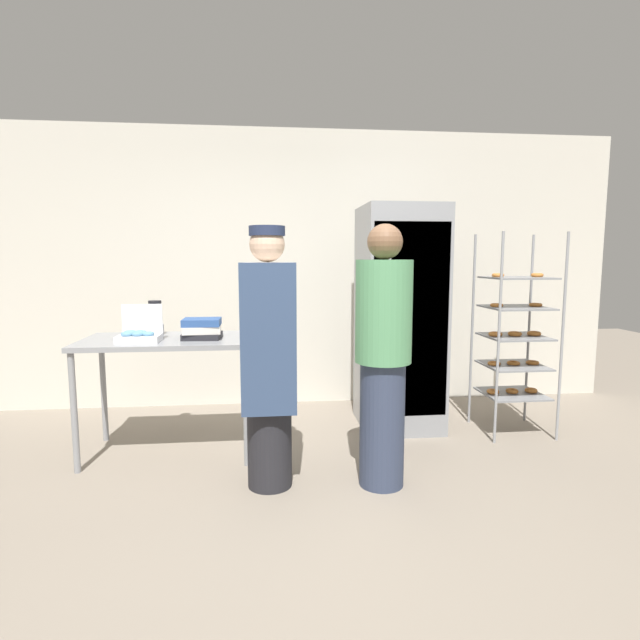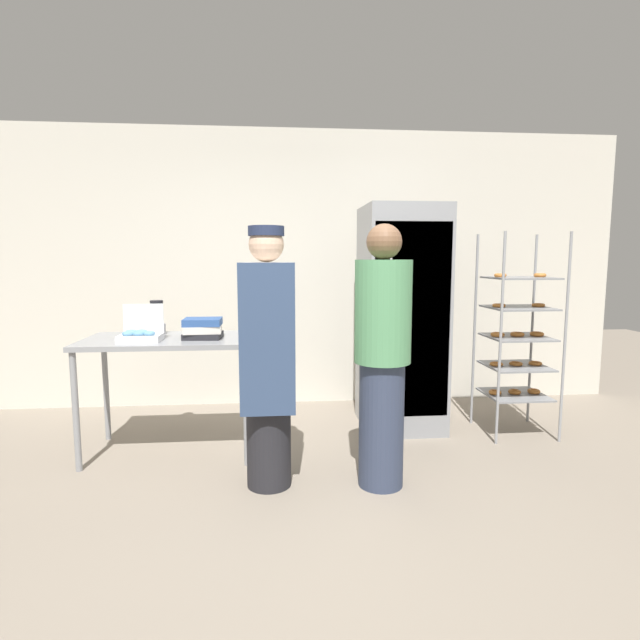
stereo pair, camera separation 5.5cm
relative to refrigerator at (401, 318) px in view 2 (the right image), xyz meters
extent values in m
plane|color=gray|center=(-0.78, -1.51, -0.95)|extent=(14.00, 14.00, 0.00)
cube|color=silver|center=(-0.78, 0.86, 0.41)|extent=(6.40, 0.12, 2.72)
cube|color=gray|center=(0.00, 0.01, 0.00)|extent=(0.67, 0.72, 1.90)
cube|color=gray|center=(0.00, -0.34, 0.02)|extent=(0.62, 0.02, 1.56)
cylinder|color=silver|center=(-0.18, -0.37, 0.05)|extent=(0.02, 0.02, 0.94)
cylinder|color=#93969B|center=(0.66, -0.51, -0.12)|extent=(0.02, 0.02, 1.67)
cylinder|color=#93969B|center=(1.18, -0.51, -0.12)|extent=(0.02, 0.02, 1.67)
cylinder|color=#93969B|center=(0.66, -0.01, -0.12)|extent=(0.02, 0.02, 1.67)
cylinder|color=#93969B|center=(1.18, -0.01, -0.12)|extent=(0.02, 0.02, 1.67)
cube|color=gray|center=(0.92, -0.26, -0.63)|extent=(0.48, 0.47, 0.01)
torus|color=orange|center=(0.75, -0.26, -0.60)|extent=(0.10, 0.10, 0.03)
torus|color=orange|center=(0.92, -0.26, -0.60)|extent=(0.10, 0.10, 0.03)
torus|color=orange|center=(1.09, -0.26, -0.60)|extent=(0.10, 0.10, 0.03)
cube|color=gray|center=(0.92, -0.26, -0.38)|extent=(0.48, 0.47, 0.01)
torus|color=orange|center=(0.75, -0.26, -0.36)|extent=(0.11, 0.11, 0.03)
torus|color=orange|center=(0.92, -0.26, -0.36)|extent=(0.11, 0.11, 0.03)
torus|color=orange|center=(1.09, -0.26, -0.36)|extent=(0.11, 0.11, 0.03)
cube|color=gray|center=(0.92, -0.26, -0.14)|extent=(0.48, 0.47, 0.01)
torus|color=orange|center=(0.75, -0.26, -0.11)|extent=(0.11, 0.11, 0.03)
torus|color=orange|center=(0.92, -0.26, -0.11)|extent=(0.11, 0.11, 0.03)
torus|color=orange|center=(1.09, -0.26, -0.11)|extent=(0.11, 0.11, 0.03)
cube|color=gray|center=(0.92, -0.26, 0.11)|extent=(0.48, 0.47, 0.01)
torus|color=orange|center=(0.75, -0.26, 0.13)|extent=(0.10, 0.10, 0.03)
torus|color=orange|center=(1.09, -0.26, 0.13)|extent=(0.10, 0.10, 0.03)
cube|color=gray|center=(0.92, -0.26, 0.35)|extent=(0.48, 0.47, 0.01)
torus|color=orange|center=(0.75, -0.26, 0.38)|extent=(0.10, 0.10, 0.03)
torus|color=orange|center=(1.09, -0.26, 0.38)|extent=(0.10, 0.10, 0.03)
cube|color=gray|center=(-1.87, -0.43, -0.09)|extent=(1.24, 0.70, 0.04)
cylinder|color=gray|center=(-2.45, -0.74, -0.53)|extent=(0.04, 0.04, 0.84)
cylinder|color=gray|center=(-1.29, -0.74, -0.53)|extent=(0.04, 0.04, 0.84)
cylinder|color=gray|center=(-2.45, -0.12, -0.53)|extent=(0.04, 0.04, 0.84)
cylinder|color=gray|center=(-1.29, -0.12, -0.53)|extent=(0.04, 0.04, 0.84)
cube|color=white|center=(-2.04, -0.58, -0.05)|extent=(0.29, 0.21, 0.05)
cube|color=white|center=(-2.04, -0.47, 0.08)|extent=(0.28, 0.01, 0.21)
torus|color=#669EC6|center=(-2.11, -0.62, -0.01)|extent=(0.08, 0.08, 0.03)
torus|color=#669EC6|center=(-2.04, -0.62, -0.01)|extent=(0.08, 0.08, 0.03)
torus|color=#669EC6|center=(-1.97, -0.62, -0.01)|extent=(0.08, 0.08, 0.03)
torus|color=#669EC6|center=(-2.11, -0.54, -0.01)|extent=(0.08, 0.08, 0.03)
torus|color=#669EC6|center=(-2.04, -0.54, -0.01)|extent=(0.08, 0.08, 0.03)
cylinder|color=#99999E|center=(-2.00, -0.23, -0.03)|extent=(0.12, 0.12, 0.08)
cylinder|color=#B2BCC1|center=(-2.00, -0.23, 0.09)|extent=(0.10, 0.10, 0.16)
cylinder|color=black|center=(-2.00, -0.23, 0.18)|extent=(0.10, 0.10, 0.02)
cube|color=#232328|center=(-1.62, -0.48, -0.05)|extent=(0.28, 0.24, 0.04)
cube|color=silver|center=(-1.62, -0.48, 0.00)|extent=(0.28, 0.24, 0.05)
cube|color=#2D5193|center=(-1.62, -0.48, 0.05)|extent=(0.27, 0.22, 0.05)
cylinder|color=#232328|center=(-1.13, -1.08, -0.55)|extent=(0.28, 0.28, 0.80)
cylinder|color=silver|center=(-1.13, -1.08, 0.17)|extent=(0.35, 0.35, 0.64)
sphere|color=beige|center=(-1.13, -1.08, 0.60)|extent=(0.22, 0.22, 0.22)
cube|color=#33476B|center=(-1.13, -1.26, 0.03)|extent=(0.33, 0.02, 0.92)
cylinder|color=#232D4C|center=(-1.13, -1.08, 0.68)|extent=(0.22, 0.22, 0.06)
cylinder|color=#333D56|center=(-0.41, -1.14, -0.55)|extent=(0.29, 0.29, 0.81)
cylinder|color=#569966|center=(-0.41, -1.14, 0.18)|extent=(0.36, 0.36, 0.64)
sphere|color=brown|center=(-0.41, -1.14, 0.61)|extent=(0.22, 0.22, 0.22)
camera|label=1|loc=(-1.14, -4.18, 0.51)|focal=28.00mm
camera|label=2|loc=(-1.09, -4.18, 0.51)|focal=28.00mm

